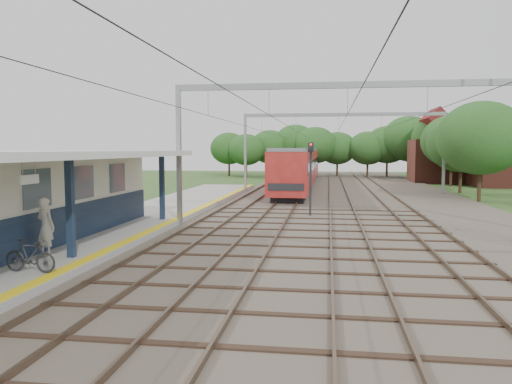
{
  "coord_description": "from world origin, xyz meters",
  "views": [
    {
      "loc": [
        2.33,
        -8.96,
        3.84
      ],
      "look_at": [
        -1.44,
        17.08,
        1.6
      ],
      "focal_mm": 35.0,
      "sensor_mm": 36.0,
      "label": 1
    }
  ],
  "objects_px": {
    "person": "(46,227)",
    "train": "(301,166)",
    "bicycle": "(30,256)",
    "signal_post": "(311,171)"
  },
  "relations": [
    {
      "from": "person",
      "to": "train",
      "type": "bearing_deg",
      "value": -79.65
    },
    {
      "from": "person",
      "to": "bicycle",
      "type": "height_order",
      "value": "person"
    },
    {
      "from": "person",
      "to": "signal_post",
      "type": "relative_size",
      "value": 0.46
    },
    {
      "from": "person",
      "to": "bicycle",
      "type": "bearing_deg",
      "value": 130.15
    },
    {
      "from": "person",
      "to": "train",
      "type": "distance_m",
      "value": 37.55
    },
    {
      "from": "train",
      "to": "signal_post",
      "type": "height_order",
      "value": "signal_post"
    },
    {
      "from": "train",
      "to": "person",
      "type": "bearing_deg",
      "value": -99.66
    },
    {
      "from": "bicycle",
      "to": "signal_post",
      "type": "distance_m",
      "value": 17.22
    },
    {
      "from": "person",
      "to": "train",
      "type": "xyz_separation_m",
      "value": [
        6.3,
        37.01,
        0.83
      ]
    },
    {
      "from": "bicycle",
      "to": "signal_post",
      "type": "relative_size",
      "value": 0.38
    }
  ]
}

